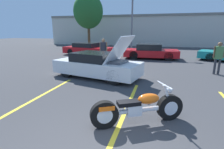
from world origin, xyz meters
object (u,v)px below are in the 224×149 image
(parked_car_left_row, at_px, (88,49))
(spectator_by_show_car, at_px, (103,49))
(parked_car_mid_row, at_px, (150,52))
(motorcycle, at_px, (138,108))
(tree_background, at_px, (88,11))
(spectator_near_motorcycle, at_px, (218,55))
(light_pole, at_px, (133,10))
(show_car_hood_open, at_px, (97,65))

(parked_car_left_row, height_order, spectator_by_show_car, spectator_by_show_car)
(parked_car_left_row, xyz_separation_m, parked_car_mid_row, (5.76, -0.62, 0.03))
(parked_car_left_row, bearing_deg, motorcycle, -51.16)
(tree_background, distance_m, spectator_by_show_car, 11.71)
(motorcycle, relative_size, parked_car_mid_row, 0.50)
(spectator_near_motorcycle, bearing_deg, parked_car_mid_row, 129.50)
(parked_car_left_row, xyz_separation_m, spectator_by_show_car, (2.87, -4.14, 0.49))
(motorcycle, relative_size, spectator_near_motorcycle, 1.29)
(spectator_by_show_car, bearing_deg, light_pole, 85.95)
(parked_car_left_row, bearing_deg, spectator_by_show_car, -44.80)
(show_car_hood_open, bearing_deg, tree_background, 127.03)
(show_car_hood_open, bearing_deg, spectator_by_show_car, 115.45)
(spectator_by_show_car, bearing_deg, parked_car_left_row, 124.78)
(motorcycle, relative_size, show_car_hood_open, 0.48)
(spectator_near_motorcycle, relative_size, spectator_by_show_car, 0.98)
(light_pole, height_order, motorcycle, light_pole)
(spectator_by_show_car, bearing_deg, motorcycle, -65.72)
(tree_background, distance_m, parked_car_left_row, 7.37)
(light_pole, height_order, spectator_near_motorcycle, light_pole)
(parked_car_left_row, distance_m, spectator_by_show_car, 5.06)
(tree_background, relative_size, motorcycle, 3.01)
(spectator_by_show_car, bearing_deg, parked_car_mid_row, 50.63)
(tree_background, relative_size, parked_car_left_row, 1.36)
(tree_background, distance_m, spectator_near_motorcycle, 16.35)
(light_pole, relative_size, tree_background, 1.20)
(light_pole, height_order, tree_background, light_pole)
(show_car_hood_open, distance_m, spectator_near_motorcycle, 6.28)
(light_pole, bearing_deg, show_car_hood_open, -89.57)
(parked_car_left_row, xyz_separation_m, spectator_near_motorcycle, (9.44, -5.08, 0.46))
(light_pole, bearing_deg, tree_background, 165.60)
(parked_car_mid_row, bearing_deg, light_pole, 112.50)
(light_pole, relative_size, motorcycle, 3.61)
(tree_background, relative_size, spectator_by_show_car, 3.79)
(parked_car_left_row, relative_size, spectator_near_motorcycle, 2.86)
(tree_background, xyz_separation_m, motorcycle, (8.32, -17.01, -4.06))
(light_pole, xyz_separation_m, parked_car_left_row, (-3.47, -4.34, -3.78))
(tree_background, height_order, parked_car_mid_row, tree_background)
(show_car_hood_open, relative_size, spectator_by_show_car, 2.62)
(spectator_near_motorcycle, xyz_separation_m, spectator_by_show_car, (-6.57, 0.94, 0.03))
(light_pole, xyz_separation_m, spectator_near_motorcycle, (5.96, -9.41, -3.32))
(spectator_by_show_car, bearing_deg, spectator_near_motorcycle, -8.13)
(motorcycle, distance_m, parked_car_left_row, 12.74)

